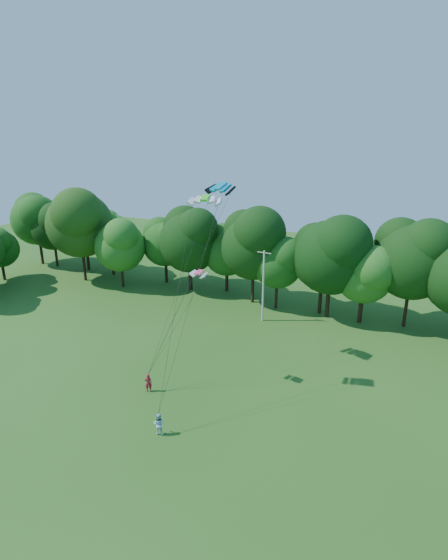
% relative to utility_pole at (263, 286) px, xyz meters
% --- Properties ---
extents(ground, '(160.00, 160.00, 0.00)m').
position_rel_utility_pole_xyz_m(ground, '(2.93, -30.71, -4.41)').
color(ground, '#204C14').
rests_on(ground, ground).
extents(utility_pole, '(1.72, 0.23, 8.60)m').
position_rel_utility_pole_xyz_m(utility_pole, '(0.00, 0.00, 0.00)').
color(utility_pole, beige).
rests_on(utility_pole, ground).
extents(kite_flyer_left, '(0.72, 0.65, 1.66)m').
position_rel_utility_pole_xyz_m(kite_flyer_left, '(-3.99, -18.28, -3.58)').
color(kite_flyer_left, '#A41529').
rests_on(kite_flyer_left, ground).
extents(kite_flyer_right, '(0.97, 0.82, 1.74)m').
position_rel_utility_pole_xyz_m(kite_flyer_right, '(-0.11, -22.75, -3.54)').
color(kite_flyer_right, '#B4DCF9').
rests_on(kite_flyer_right, ground).
extents(kite_teal, '(3.02, 1.99, 0.66)m').
position_rel_utility_pole_xyz_m(kite_teal, '(-1.03, -9.55, 12.35)').
color(kite_teal, '#0582A9').
rests_on(kite_teal, ground).
extents(kite_green, '(2.86, 1.83, 0.44)m').
position_rel_utility_pole_xyz_m(kite_green, '(0.02, -14.89, 12.06)').
color(kite_green, '#35EA23').
rests_on(kite_green, ground).
extents(kite_pink, '(1.67, 0.99, 0.30)m').
position_rel_utility_pole_xyz_m(kite_pink, '(-0.73, -14.68, 5.80)').
color(kite_pink, '#F14384').
rests_on(kite_pink, ground).
extents(tree_back_west, '(10.55, 10.55, 15.35)m').
position_rel_utility_pole_xyz_m(tree_back_west, '(-29.61, 3.31, 5.18)').
color(tree_back_west, black).
rests_on(tree_back_west, ground).
extents(tree_back_center, '(9.68, 9.68, 14.08)m').
position_rel_utility_pole_xyz_m(tree_back_center, '(6.80, 4.29, 4.38)').
color(tree_back_center, '#311D13').
rests_on(tree_back_center, ground).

